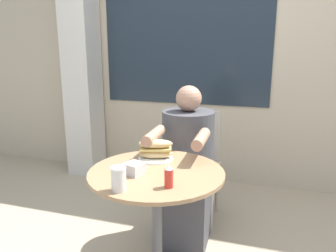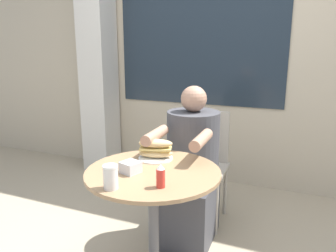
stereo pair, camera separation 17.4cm
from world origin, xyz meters
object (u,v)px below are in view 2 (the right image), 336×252
Objects in this scene: sandwich_on_plate at (156,150)px; condiment_bottle at (161,176)px; diner_chair at (204,155)px; cafe_table at (153,203)px; drink_cup at (111,177)px; seated_diner at (191,176)px.

sandwich_on_plate reaches higher than condiment_bottle.
cafe_table is at bearing 86.54° from diner_chair.
cafe_table is at bearing 124.85° from condiment_bottle.
drink_cup is 0.99× the size of condiment_bottle.
condiment_bottle is (0.10, -0.74, 0.30)m from seated_diner.
seated_diner reaches higher than drink_cup.
seated_diner is at bearing 87.10° from cafe_table.
condiment_bottle is (0.21, 0.10, -0.00)m from drink_cup.
sandwich_on_plate is 0.41m from condiment_bottle.
seated_diner is 0.90m from drink_cup.
drink_cup is (-0.11, -1.20, 0.26)m from diner_chair.
drink_cup reaches higher than cafe_table.
seated_diner is 5.14× the size of sandwich_on_plate.
seated_diner reaches higher than sandwich_on_plate.
drink_cup is at bearing -153.57° from condiment_bottle.
drink_cup is (-0.02, -0.46, 0.00)m from sandwich_on_plate.
condiment_bottle is at bearing 26.43° from drink_cup.
condiment_bottle is (0.19, -0.36, 0.00)m from sandwich_on_plate.
condiment_bottle is at bearing 93.36° from diner_chair.
drink_cup is at bearing -106.44° from cafe_table.
cafe_table is 3.40× the size of sandwich_on_plate.
diner_chair is at bearing -91.23° from seated_diner.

